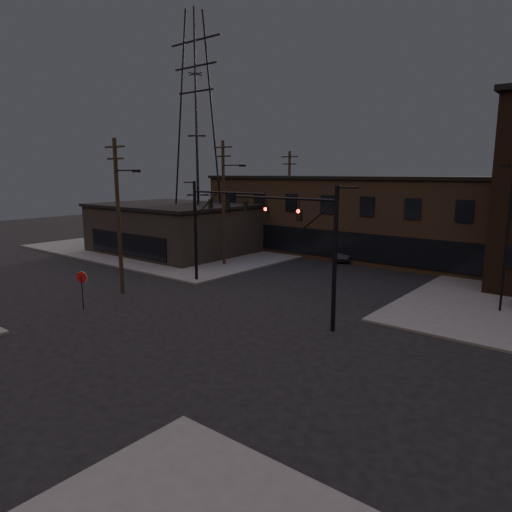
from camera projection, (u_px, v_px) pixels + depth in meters
The scene contains 13 objects.
ground at pixel (192, 327), 25.89m from camera, with size 140.00×140.00×0.00m, color black.
sidewalk_nw at pixel (200, 243), 56.31m from camera, with size 30.00×30.00×0.15m, color #474744.
building_row at pixel (392, 219), 46.59m from camera, with size 40.00×12.00×8.00m, color #4A3627.
building_left at pixel (173, 229), 50.04m from camera, with size 16.00×12.00×5.00m, color black.
traffic_signal_near at pixel (317, 241), 25.13m from camera, with size 7.12×0.24×8.00m.
traffic_signal_far at pixel (207, 220), 35.26m from camera, with size 7.12×0.24×8.00m.
stop_sign at pixel (82, 281), 28.98m from camera, with size 0.72×0.33×2.48m.
utility_pole_near at pixel (119, 213), 32.19m from camera, with size 3.70×0.28×11.00m.
utility_pole_mid at pixel (224, 200), 41.95m from camera, with size 3.70×0.28×11.50m.
utility_pole_far at pixel (289, 198), 51.85m from camera, with size 2.20×0.28×11.00m.
transmission_tower at pixel (197, 136), 48.53m from camera, with size 7.00×7.00×25.00m, color black, non-canonical shape.
lot_light_a at pixel (508, 225), 27.57m from camera, with size 1.50×0.28×9.14m.
car_crossing at pixel (345, 253), 45.49m from camera, with size 1.52×4.37×1.44m, color black.
Camera 1 is at (18.36, -16.96, 8.65)m, focal length 32.00 mm.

